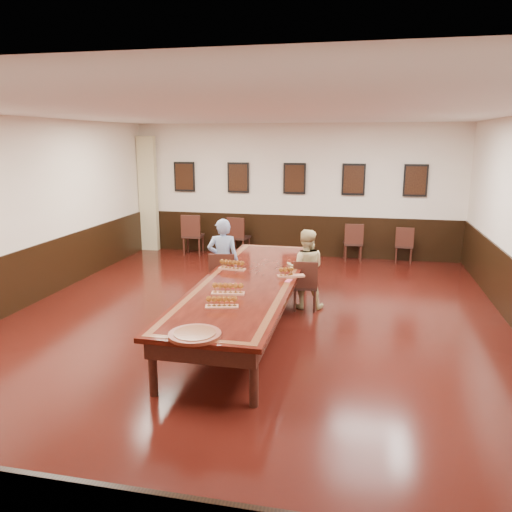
% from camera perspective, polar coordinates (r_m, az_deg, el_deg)
% --- Properties ---
extents(floor, '(8.00, 10.00, 0.02)m').
position_cam_1_polar(floor, '(7.82, -0.77, -8.05)').
color(floor, black).
rests_on(floor, ground).
extents(ceiling, '(8.00, 10.00, 0.02)m').
position_cam_1_polar(ceiling, '(7.30, -0.85, 16.22)').
color(ceiling, white).
rests_on(ceiling, floor).
extents(wall_back, '(8.00, 0.02, 3.20)m').
position_cam_1_polar(wall_back, '(12.29, 4.44, 7.45)').
color(wall_back, beige).
rests_on(wall_back, floor).
extents(wall_front, '(8.00, 0.02, 3.20)m').
position_cam_1_polar(wall_front, '(2.93, -23.84, -12.83)').
color(wall_front, beige).
rests_on(wall_front, floor).
extents(wall_left, '(0.02, 10.00, 3.20)m').
position_cam_1_polar(wall_left, '(9.15, -26.16, 4.16)').
color(wall_left, beige).
rests_on(wall_left, floor).
extents(chair_man, '(0.52, 0.55, 0.94)m').
position_cam_1_polar(chair_man, '(8.74, -3.81, -2.48)').
color(chair_man, black).
rests_on(chair_man, floor).
extents(chair_woman, '(0.45, 0.49, 0.87)m').
position_cam_1_polar(chair_woman, '(8.48, 5.63, -3.23)').
color(chair_woman, black).
rests_on(chair_woman, floor).
extents(spare_chair_a, '(0.52, 0.56, 1.02)m').
position_cam_1_polar(spare_chair_a, '(12.55, -7.20, 2.48)').
color(spare_chair_a, black).
rests_on(spare_chair_a, floor).
extents(spare_chair_b, '(0.54, 0.57, 0.97)m').
position_cam_1_polar(spare_chair_b, '(12.37, -1.93, 2.31)').
color(spare_chair_b, black).
rests_on(spare_chair_b, floor).
extents(spare_chair_c, '(0.47, 0.51, 0.92)m').
position_cam_1_polar(spare_chair_c, '(12.01, 11.03, 1.60)').
color(spare_chair_c, black).
rests_on(spare_chair_c, floor).
extents(spare_chair_d, '(0.43, 0.46, 0.86)m').
position_cam_1_polar(spare_chair_d, '(12.14, 16.57, 1.28)').
color(spare_chair_d, black).
rests_on(spare_chair_d, floor).
extents(person_man, '(0.60, 0.45, 1.49)m').
position_cam_1_polar(person_man, '(8.76, -3.78, -0.54)').
color(person_man, '#4568AD').
rests_on(person_man, floor).
extents(person_woman, '(0.73, 0.60, 1.36)m').
position_cam_1_polar(person_woman, '(8.50, 5.67, -1.47)').
color(person_woman, '#DBC689').
rests_on(person_woman, floor).
extents(pink_phone, '(0.10, 0.16, 0.01)m').
position_cam_1_polar(pink_phone, '(7.50, 3.73, -2.84)').
color(pink_phone, '#FB5381').
rests_on(pink_phone, conference_table).
extents(curtain, '(0.45, 0.18, 2.90)m').
position_cam_1_polar(curtain, '(13.16, -12.22, 6.92)').
color(curtain, '#C6BC88').
rests_on(curtain, floor).
extents(wainscoting, '(8.00, 10.00, 1.00)m').
position_cam_1_polar(wainscoting, '(7.65, -0.79, -4.49)').
color(wainscoting, black).
rests_on(wainscoting, floor).
extents(conference_table, '(1.40, 5.00, 0.76)m').
position_cam_1_polar(conference_table, '(7.62, -0.79, -3.69)').
color(conference_table, black).
rests_on(conference_table, floor).
extents(posters, '(6.14, 0.04, 0.74)m').
position_cam_1_polar(posters, '(12.19, 4.42, 8.82)').
color(posters, black).
rests_on(posters, wall_back).
extents(flight_a, '(0.45, 0.19, 0.17)m').
position_cam_1_polar(flight_a, '(8.12, -2.76, -1.06)').
color(flight_a, '#B06549').
rests_on(flight_a, conference_table).
extents(flight_b, '(0.44, 0.26, 0.16)m').
position_cam_1_polar(flight_b, '(7.72, 3.78, -1.85)').
color(flight_b, '#B06549').
rests_on(flight_b, conference_table).
extents(flight_c, '(0.47, 0.20, 0.17)m').
position_cam_1_polar(flight_c, '(6.84, -3.23, -3.79)').
color(flight_c, '#B06549').
rests_on(flight_c, conference_table).
extents(flight_d, '(0.43, 0.22, 0.16)m').
position_cam_1_polar(flight_d, '(6.32, -3.93, -5.30)').
color(flight_d, '#B06549').
rests_on(flight_d, conference_table).
extents(red_plate_grp, '(0.21, 0.21, 0.03)m').
position_cam_1_polar(red_plate_grp, '(7.23, -2.49, -3.41)').
color(red_plate_grp, red).
rests_on(red_plate_grp, conference_table).
extents(carved_platter, '(0.62, 0.62, 0.05)m').
position_cam_1_polar(carved_platter, '(5.49, -7.01, -8.89)').
color(carved_platter, '#541B10').
rests_on(carved_platter, conference_table).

